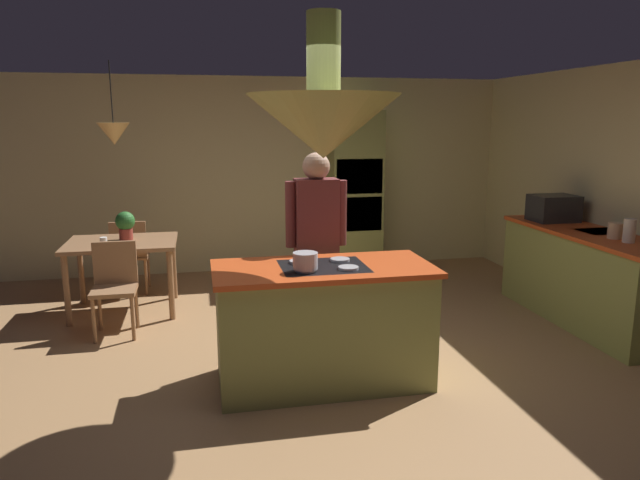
# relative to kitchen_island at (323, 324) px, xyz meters

# --- Properties ---
(ground) EXTENTS (8.16, 8.16, 0.00)m
(ground) POSITION_rel_kitchen_island_xyz_m (0.00, 0.20, -0.47)
(ground) COLOR #AD7F51
(wall_back) EXTENTS (6.80, 0.10, 2.55)m
(wall_back) POSITION_rel_kitchen_island_xyz_m (0.00, 3.65, 0.81)
(wall_back) COLOR beige
(wall_back) RESTS_ON ground
(kitchen_island) EXTENTS (1.65, 0.79, 0.95)m
(kitchen_island) POSITION_rel_kitchen_island_xyz_m (0.00, 0.00, 0.00)
(kitchen_island) COLOR #8C934C
(kitchen_island) RESTS_ON ground
(counter_run_right) EXTENTS (0.73, 2.12, 0.93)m
(counter_run_right) POSITION_rel_kitchen_island_xyz_m (2.84, 0.80, 0.01)
(counter_run_right) COLOR #8C934C
(counter_run_right) RESTS_ON ground
(oven_tower) EXTENTS (0.66, 0.62, 2.12)m
(oven_tower) POSITION_rel_kitchen_island_xyz_m (1.10, 3.24, 0.59)
(oven_tower) COLOR #8C934C
(oven_tower) RESTS_ON ground
(dining_table) EXTENTS (1.11, 0.86, 0.76)m
(dining_table) POSITION_rel_kitchen_island_xyz_m (-1.70, 2.10, 0.19)
(dining_table) COLOR #996B46
(dining_table) RESTS_ON ground
(person_at_island) EXTENTS (0.53, 0.23, 1.73)m
(person_at_island) POSITION_rel_kitchen_island_xyz_m (0.08, 0.67, 0.53)
(person_at_island) COLOR tan
(person_at_island) RESTS_ON ground
(range_hood) EXTENTS (1.10, 1.10, 1.00)m
(range_hood) POSITION_rel_kitchen_island_xyz_m (0.00, -0.00, 1.51)
(range_hood) COLOR #8C934C
(pendant_light_over_table) EXTENTS (0.32, 0.32, 0.82)m
(pendant_light_over_table) POSITION_rel_kitchen_island_xyz_m (-1.70, 2.10, 1.39)
(pendant_light_over_table) COLOR #E0B266
(chair_facing_island) EXTENTS (0.40, 0.40, 0.87)m
(chair_facing_island) POSITION_rel_kitchen_island_xyz_m (-1.70, 1.45, 0.04)
(chair_facing_island) COLOR #996B46
(chair_facing_island) RESTS_ON ground
(chair_by_back_wall) EXTENTS (0.40, 0.40, 0.87)m
(chair_by_back_wall) POSITION_rel_kitchen_island_xyz_m (-1.70, 2.75, 0.04)
(chair_by_back_wall) COLOR #996B46
(chair_by_back_wall) RESTS_ON ground
(potted_plant_on_table) EXTENTS (0.20, 0.20, 0.30)m
(potted_plant_on_table) POSITION_rel_kitchen_island_xyz_m (-1.66, 2.17, 0.46)
(potted_plant_on_table) COLOR #99382D
(potted_plant_on_table) RESTS_ON dining_table
(cup_on_table) EXTENTS (0.07, 0.07, 0.09)m
(cup_on_table) POSITION_rel_kitchen_island_xyz_m (-1.84, 1.88, 0.34)
(cup_on_table) COLOR white
(cup_on_table) RESTS_ON dining_table
(canister_flour) EXTENTS (0.10, 0.10, 0.21)m
(canister_flour) POSITION_rel_kitchen_island_xyz_m (2.84, 0.28, 0.57)
(canister_flour) COLOR silver
(canister_flour) RESTS_ON counter_run_right
(canister_sugar) EXTENTS (0.13, 0.13, 0.15)m
(canister_sugar) POSITION_rel_kitchen_island_xyz_m (2.84, 0.46, 0.53)
(canister_sugar) COLOR #E0B78C
(canister_sugar) RESTS_ON counter_run_right
(microwave_on_counter) EXTENTS (0.46, 0.36, 0.28)m
(microwave_on_counter) POSITION_rel_kitchen_island_xyz_m (2.84, 1.42, 0.60)
(microwave_on_counter) COLOR #232326
(microwave_on_counter) RESTS_ON counter_run_right
(cooking_pot_on_cooktop) EXTENTS (0.18, 0.18, 0.12)m
(cooking_pot_on_cooktop) POSITION_rel_kitchen_island_xyz_m (-0.16, -0.13, 0.54)
(cooking_pot_on_cooktop) COLOR #B2B2B7
(cooking_pot_on_cooktop) RESTS_ON kitchen_island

